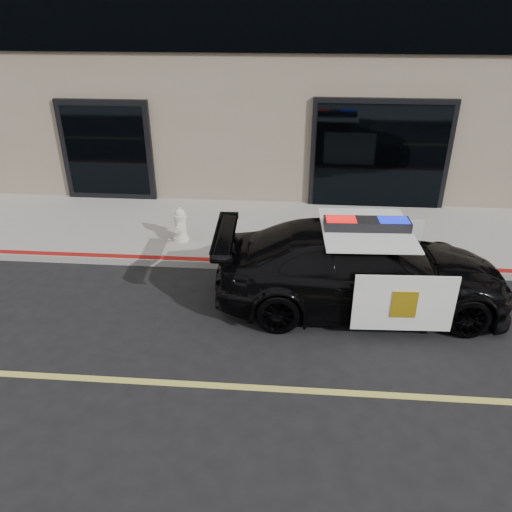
{
  "coord_description": "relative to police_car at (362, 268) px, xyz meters",
  "views": [
    {
      "loc": [
        -3.11,
        -5.47,
        5.03
      ],
      "look_at": [
        -3.72,
        2.2,
        1.0
      ],
      "focal_mm": 35.0,
      "sensor_mm": 36.0,
      "label": 1
    }
  ],
  "objects": [
    {
      "name": "fire_hydrant",
      "position": [
        -3.73,
        2.11,
        -0.25
      ],
      "size": [
        0.35,
        0.49,
        0.77
      ],
      "color": "silver",
      "rests_on": "sidewalk_n"
    },
    {
      "name": "sidewalk_n",
      "position": [
        1.86,
        2.9,
        -0.69
      ],
      "size": [
        60.0,
        3.5,
        0.15
      ],
      "primitive_type": "cube",
      "color": "gray",
      "rests_on": "ground"
    },
    {
      "name": "police_car",
      "position": [
        0.0,
        0.0,
        0.0
      ],
      "size": [
        2.61,
        5.35,
        1.7
      ],
      "color": "black",
      "rests_on": "ground"
    },
    {
      "name": "ground",
      "position": [
        1.86,
        -2.35,
        -0.76
      ],
      "size": [
        120.0,
        120.0,
        0.0
      ],
      "primitive_type": "plane",
      "color": "black",
      "rests_on": "ground"
    }
  ]
}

